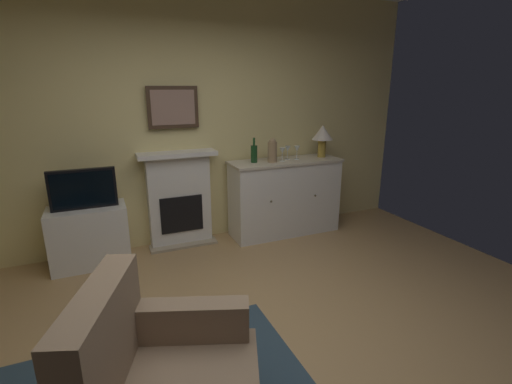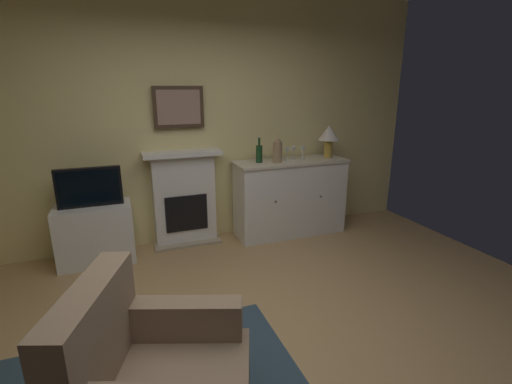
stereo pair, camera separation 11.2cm
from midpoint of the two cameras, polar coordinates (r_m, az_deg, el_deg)
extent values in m
cube|color=tan|center=(2.84, 1.47, -24.46)|extent=(5.90, 4.47, 0.10)
cube|color=#EAD68C|center=(4.29, -9.93, 11.06)|extent=(5.90, 0.06, 2.87)
cube|color=white|center=(4.32, -10.37, -1.21)|extent=(0.70, 0.18, 1.05)
cube|color=tan|center=(4.41, -9.79, -7.90)|extent=(0.77, 0.20, 0.03)
cube|color=black|center=(4.28, -10.04, -3.29)|extent=(0.48, 0.02, 0.42)
cube|color=white|center=(4.17, -10.67, 5.92)|extent=(0.87, 0.27, 0.05)
cube|color=#473323|center=(4.18, -11.22, 12.86)|extent=(0.55, 0.03, 0.45)
cube|color=#9E7A6B|center=(4.16, -11.18, 12.85)|extent=(0.47, 0.01, 0.37)
cube|color=white|center=(4.57, 6.01, -1.01)|extent=(1.35, 0.45, 0.91)
cube|color=beige|center=(4.46, 6.19, 4.74)|extent=(1.38, 0.48, 0.03)
sphere|color=brown|center=(4.23, 3.88, -1.52)|extent=(0.02, 0.02, 0.02)
sphere|color=brown|center=(4.50, 10.77, -0.67)|extent=(0.02, 0.02, 0.02)
cylinder|color=#B79338|center=(4.69, 11.87, 6.61)|extent=(0.10, 0.10, 0.22)
cone|color=silver|center=(4.66, 12.01, 9.04)|extent=(0.26, 0.26, 0.18)
cylinder|color=#193F1E|center=(4.29, 1.25, 5.95)|extent=(0.08, 0.08, 0.20)
cylinder|color=#193F1E|center=(4.27, 1.26, 7.86)|extent=(0.03, 0.03, 0.09)
cylinder|color=silver|center=(4.39, 5.65, 4.81)|extent=(0.06, 0.06, 0.00)
cylinder|color=silver|center=(4.38, 5.67, 5.42)|extent=(0.01, 0.01, 0.09)
cone|color=silver|center=(4.37, 5.70, 6.45)|extent=(0.07, 0.07, 0.07)
cylinder|color=silver|center=(4.50, 6.50, 5.07)|extent=(0.06, 0.06, 0.00)
cylinder|color=silver|center=(4.49, 6.51, 5.67)|extent=(0.01, 0.01, 0.09)
cone|color=silver|center=(4.48, 6.55, 6.67)|extent=(0.07, 0.07, 0.07)
cylinder|color=silver|center=(4.52, 7.96, 5.07)|extent=(0.06, 0.06, 0.00)
cylinder|color=silver|center=(4.51, 7.98, 5.66)|extent=(0.01, 0.01, 0.09)
cone|color=silver|center=(4.50, 8.02, 6.66)|extent=(0.07, 0.07, 0.07)
cylinder|color=#9E7F5B|center=(4.30, 4.13, 6.21)|extent=(0.11, 0.11, 0.24)
sphere|color=#9E7F5B|center=(4.28, 4.16, 7.79)|extent=(0.08, 0.08, 0.08)
cube|color=white|center=(4.18, -23.05, -6.01)|extent=(0.75, 0.42, 0.62)
cube|color=black|center=(4.01, -23.86, 0.69)|extent=(0.62, 0.06, 0.40)
cube|color=black|center=(3.97, -23.87, 0.58)|extent=(0.57, 0.01, 0.35)
cube|color=#8C7259|center=(1.98, -22.48, -19.96)|extent=(0.42, 0.77, 0.50)
cube|color=#8C7259|center=(2.22, -10.52, -18.89)|extent=(0.72, 0.38, 0.22)
camera|label=1|loc=(0.06, -88.88, 0.32)|focal=25.63mm
camera|label=2|loc=(0.06, 91.12, -0.32)|focal=25.63mm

